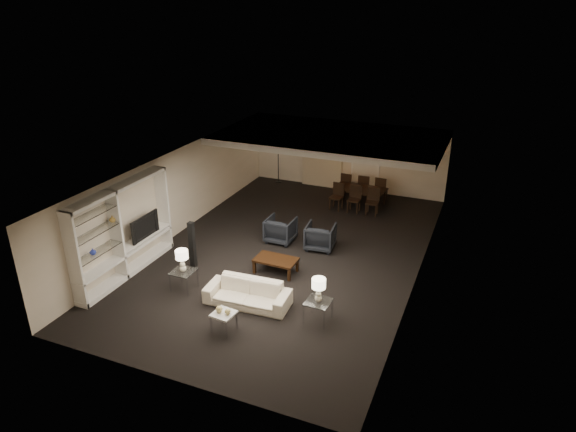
# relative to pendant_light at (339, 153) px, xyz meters

# --- Properties ---
(floor) EXTENTS (11.00, 11.00, 0.00)m
(floor) POSITION_rel_pendant_light_xyz_m (-0.30, -3.50, -1.92)
(floor) COLOR black
(floor) RESTS_ON ground
(ceiling) EXTENTS (7.00, 11.00, 0.02)m
(ceiling) POSITION_rel_pendant_light_xyz_m (-0.30, -3.50, 0.58)
(ceiling) COLOR silver
(ceiling) RESTS_ON ground
(wall_back) EXTENTS (7.00, 0.02, 2.50)m
(wall_back) POSITION_rel_pendant_light_xyz_m (-0.30, 2.00, -0.67)
(wall_back) COLOR beige
(wall_back) RESTS_ON ground
(wall_front) EXTENTS (7.00, 0.02, 2.50)m
(wall_front) POSITION_rel_pendant_light_xyz_m (-0.30, -9.00, -0.67)
(wall_front) COLOR beige
(wall_front) RESTS_ON ground
(wall_left) EXTENTS (0.02, 11.00, 2.50)m
(wall_left) POSITION_rel_pendant_light_xyz_m (-3.80, -3.50, -0.67)
(wall_left) COLOR beige
(wall_left) RESTS_ON ground
(wall_right) EXTENTS (0.02, 11.00, 2.50)m
(wall_right) POSITION_rel_pendant_light_xyz_m (3.20, -3.50, -0.67)
(wall_right) COLOR beige
(wall_right) RESTS_ON ground
(ceiling_soffit) EXTENTS (7.00, 4.00, 0.20)m
(ceiling_soffit) POSITION_rel_pendant_light_xyz_m (-0.30, 0.00, 0.48)
(ceiling_soffit) COLOR silver
(ceiling_soffit) RESTS_ON ceiling
(curtains) EXTENTS (1.50, 0.12, 2.40)m
(curtains) POSITION_rel_pendant_light_xyz_m (-1.20, 1.92, -0.72)
(curtains) COLOR beige
(curtains) RESTS_ON wall_back
(door) EXTENTS (0.90, 0.05, 2.10)m
(door) POSITION_rel_pendant_light_xyz_m (0.40, 1.97, -0.87)
(door) COLOR silver
(door) RESTS_ON wall_back
(painting) EXTENTS (0.95, 0.04, 0.65)m
(painting) POSITION_rel_pendant_light_xyz_m (1.80, 1.96, -0.37)
(painting) COLOR #142D38
(painting) RESTS_ON wall_back
(media_unit) EXTENTS (0.38, 3.40, 2.35)m
(media_unit) POSITION_rel_pendant_light_xyz_m (-3.61, -6.10, -0.74)
(media_unit) COLOR white
(media_unit) RESTS_ON wall_left
(pendant_light) EXTENTS (0.52, 0.52, 0.24)m
(pendant_light) POSITION_rel_pendant_light_xyz_m (0.00, 0.00, 0.00)
(pendant_light) COLOR #D8591E
(pendant_light) RESTS_ON ceiling_soffit
(sofa) EXTENTS (1.98, 0.87, 0.57)m
(sofa) POSITION_rel_pendant_light_xyz_m (-0.17, -6.21, -1.64)
(sofa) COLOR beige
(sofa) RESTS_ON floor
(coffee_table) EXTENTS (1.08, 0.65, 0.38)m
(coffee_table) POSITION_rel_pendant_light_xyz_m (-0.17, -4.61, -1.73)
(coffee_table) COLOR black
(coffee_table) RESTS_ON floor
(armchair_left) EXTENTS (0.78, 0.80, 0.72)m
(armchair_left) POSITION_rel_pendant_light_xyz_m (-0.77, -2.91, -1.56)
(armchair_left) COLOR black
(armchair_left) RESTS_ON floor
(armchair_right) EXTENTS (0.85, 0.87, 0.72)m
(armchair_right) POSITION_rel_pendant_light_xyz_m (0.43, -2.91, -1.56)
(armchair_right) COLOR black
(armchair_right) RESTS_ON floor
(side_table_left) EXTENTS (0.54, 0.54, 0.50)m
(side_table_left) POSITION_rel_pendant_light_xyz_m (-1.87, -6.21, -1.67)
(side_table_left) COLOR silver
(side_table_left) RESTS_ON floor
(side_table_right) EXTENTS (0.56, 0.56, 0.50)m
(side_table_right) POSITION_rel_pendant_light_xyz_m (1.53, -6.21, -1.67)
(side_table_right) COLOR white
(side_table_right) RESTS_ON floor
(table_lamp_left) EXTENTS (0.31, 0.31, 0.55)m
(table_lamp_left) POSITION_rel_pendant_light_xyz_m (-1.87, -6.21, -1.15)
(table_lamp_left) COLOR white
(table_lamp_left) RESTS_ON side_table_left
(table_lamp_right) EXTENTS (0.33, 0.33, 0.55)m
(table_lamp_right) POSITION_rel_pendant_light_xyz_m (1.53, -6.21, -1.15)
(table_lamp_right) COLOR beige
(table_lamp_right) RESTS_ON side_table_right
(marble_table) EXTENTS (0.49, 0.49, 0.44)m
(marble_table) POSITION_rel_pendant_light_xyz_m (-0.17, -7.31, -1.70)
(marble_table) COLOR silver
(marble_table) RESTS_ON floor
(gold_gourd_a) EXTENTS (0.14, 0.14, 0.14)m
(gold_gourd_a) POSITION_rel_pendant_light_xyz_m (-0.27, -7.31, -1.40)
(gold_gourd_a) COLOR #E3CC78
(gold_gourd_a) RESTS_ON marble_table
(gold_gourd_b) EXTENTS (0.12, 0.12, 0.12)m
(gold_gourd_b) POSITION_rel_pendant_light_xyz_m (-0.07, -7.31, -1.41)
(gold_gourd_b) COLOR #E7D27A
(gold_gourd_b) RESTS_ON marble_table
(television) EXTENTS (1.05, 0.14, 0.60)m
(television) POSITION_rel_pendant_light_xyz_m (-3.58, -5.44, -0.87)
(television) COLOR black
(television) RESTS_ON media_unit
(vase_blue) EXTENTS (0.15, 0.15, 0.16)m
(vase_blue) POSITION_rel_pendant_light_xyz_m (-3.61, -7.18, -0.78)
(vase_blue) COLOR #293AB2
(vase_blue) RESTS_ON media_unit
(vase_amber) EXTENTS (0.15, 0.15, 0.16)m
(vase_amber) POSITION_rel_pendant_light_xyz_m (-3.61, -6.41, -0.28)
(vase_amber) COLOR #A88238
(vase_amber) RESTS_ON media_unit
(floor_speaker) EXTENTS (0.14, 0.14, 1.26)m
(floor_speaker) POSITION_rel_pendant_light_xyz_m (-2.28, -5.15, -1.29)
(floor_speaker) COLOR black
(floor_speaker) RESTS_ON floor
(dining_table) EXTENTS (1.75, 1.07, 0.59)m
(dining_table) POSITION_rel_pendant_light_xyz_m (0.57, 0.64, -1.63)
(dining_table) COLOR black
(dining_table) RESTS_ON floor
(chair_nl) EXTENTS (0.44, 0.44, 0.87)m
(chair_nl) POSITION_rel_pendant_light_xyz_m (-0.03, -0.01, -1.48)
(chair_nl) COLOR black
(chair_nl) RESTS_ON floor
(chair_nm) EXTENTS (0.40, 0.40, 0.87)m
(chair_nm) POSITION_rel_pendant_light_xyz_m (0.57, -0.01, -1.48)
(chair_nm) COLOR black
(chair_nm) RESTS_ON floor
(chair_nr) EXTENTS (0.42, 0.42, 0.87)m
(chair_nr) POSITION_rel_pendant_light_xyz_m (1.17, -0.01, -1.48)
(chair_nr) COLOR black
(chair_nr) RESTS_ON floor
(chair_fl) EXTENTS (0.44, 0.44, 0.87)m
(chair_fl) POSITION_rel_pendant_light_xyz_m (-0.03, 1.29, -1.48)
(chair_fl) COLOR black
(chair_fl) RESTS_ON floor
(chair_fm) EXTENTS (0.42, 0.42, 0.87)m
(chair_fm) POSITION_rel_pendant_light_xyz_m (0.57, 1.29, -1.48)
(chair_fm) COLOR black
(chair_fm) RESTS_ON floor
(chair_fr) EXTENTS (0.43, 0.43, 0.87)m
(chair_fr) POSITION_rel_pendant_light_xyz_m (1.17, 1.29, -1.48)
(chair_fr) COLOR black
(chair_fr) RESTS_ON floor
(floor_lamp) EXTENTS (0.29, 0.29, 1.67)m
(floor_lamp) POSITION_rel_pendant_light_xyz_m (-2.85, 1.70, -1.09)
(floor_lamp) COLOR black
(floor_lamp) RESTS_ON floor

